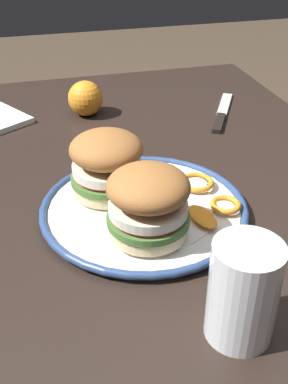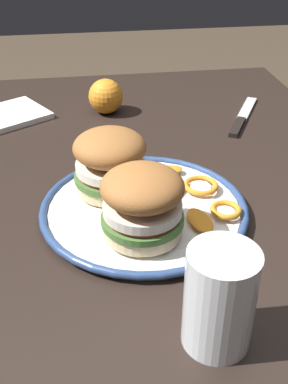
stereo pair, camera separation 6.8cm
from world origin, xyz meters
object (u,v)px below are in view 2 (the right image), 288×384
at_px(sandwich_half_right, 110,161).
at_px(table_knife, 242,119).
at_px(dining_table, 124,237).
at_px(dinner_plate, 144,209).
at_px(sandwich_half_left, 142,202).
at_px(whole_orange, 105,96).
at_px(drinking_glass, 219,304).

relative_size(sandwich_half_right, table_knife, 0.68).
distance_m(dining_table, table_knife, 0.39).
relative_size(dinner_plate, sandwich_half_left, 2.30).
bearing_deg(dinner_plate, whole_orange, -176.18).
bearing_deg(table_knife, sandwich_half_right, -49.27).
xyz_separation_m(dinner_plate, whole_orange, (-0.40, -0.03, 0.03)).
distance_m(sandwich_half_left, whole_orange, 0.47).
bearing_deg(sandwich_half_left, dinner_plate, 169.61).
relative_size(dining_table, dinner_plate, 3.63).
relative_size(dining_table, sandwich_half_left, 8.36).
height_order(dining_table, table_knife, table_knife).
distance_m(sandwich_half_left, table_knife, 0.48).
bearing_deg(sandwich_half_left, dining_table, -175.47).
relative_size(sandwich_half_left, whole_orange, 1.82).
distance_m(drinking_glass, table_knife, 0.61).
relative_size(dining_table, table_knife, 5.75).
height_order(sandwich_half_right, table_knife, sandwich_half_right).
distance_m(dinner_plate, whole_orange, 0.41).
bearing_deg(whole_orange, sandwich_half_right, -2.96).
xyz_separation_m(dining_table, sandwich_half_right, (0.03, -0.02, 0.17)).
relative_size(dinner_plate, whole_orange, 4.18).
bearing_deg(dinner_plate, table_knife, 140.44).
distance_m(dinner_plate, drinking_glass, 0.26).
distance_m(sandwich_half_right, table_knife, 0.41).
xyz_separation_m(dining_table, whole_orange, (-0.32, -0.00, 0.14)).
xyz_separation_m(dinner_plate, sandwich_half_right, (-0.05, -0.05, 0.06)).
height_order(dinner_plate, sandwich_half_right, sandwich_half_right).
distance_m(sandwich_half_left, drinking_glass, 0.19).
bearing_deg(table_knife, drinking_glass, -21.17).
height_order(whole_orange, table_knife, whole_orange).
bearing_deg(whole_orange, drinking_glass, 6.03).
height_order(dining_table, sandwich_half_left, sandwich_half_left).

